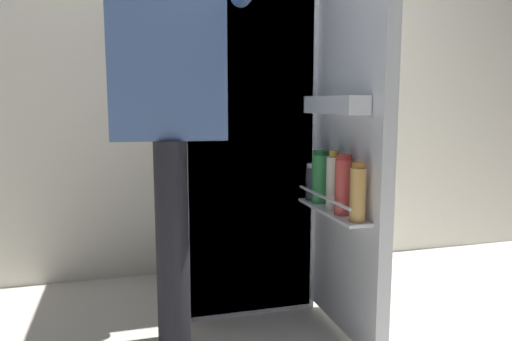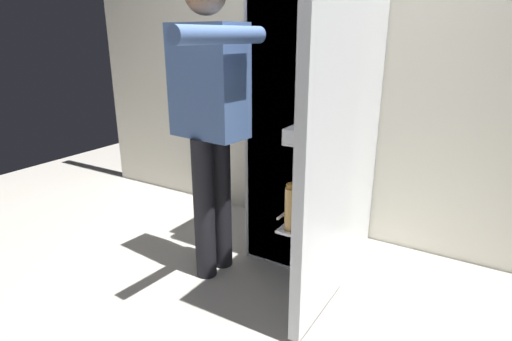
# 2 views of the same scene
# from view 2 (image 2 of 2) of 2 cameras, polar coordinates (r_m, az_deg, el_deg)

# --- Properties ---
(ground_plane) EXTENTS (6.61, 6.61, 0.00)m
(ground_plane) POSITION_cam_2_polar(r_m,az_deg,el_deg) (2.43, 1.49, -15.98)
(ground_plane) COLOR #B7B2A8
(kitchen_wall) EXTENTS (4.40, 0.10, 2.67)m
(kitchen_wall) POSITION_cam_2_polar(r_m,az_deg,el_deg) (2.88, 11.77, 17.27)
(kitchen_wall) COLOR silver
(kitchen_wall) RESTS_ON ground_plane
(refrigerator) EXTENTS (0.66, 1.24, 1.80)m
(refrigerator) POSITION_cam_2_polar(r_m,az_deg,el_deg) (2.51, 8.25, 7.41)
(refrigerator) COLOR silver
(refrigerator) RESTS_ON ground_plane
(person) EXTENTS (0.54, 0.75, 1.67)m
(person) POSITION_cam_2_polar(r_m,az_deg,el_deg) (2.25, -6.25, 8.82)
(person) COLOR black
(person) RESTS_ON ground_plane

